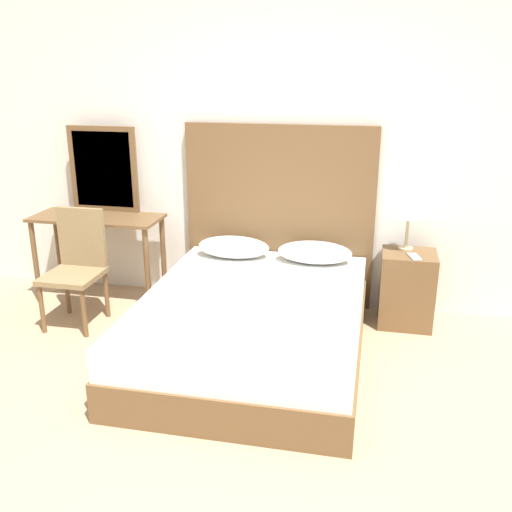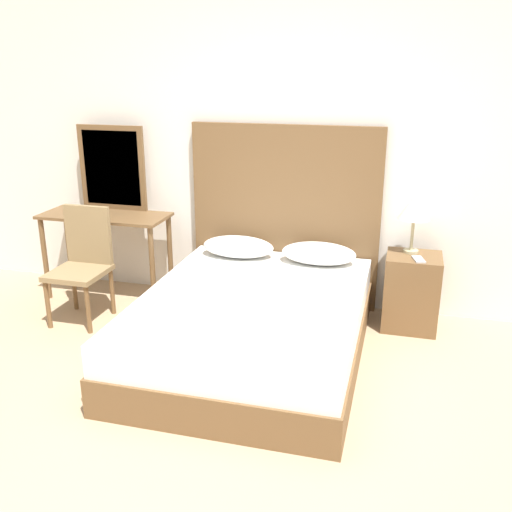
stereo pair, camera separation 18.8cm
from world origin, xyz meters
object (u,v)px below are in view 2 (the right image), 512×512
object	(u,v)px
nightstand	(411,292)
chair	(83,259)
bed	(252,326)
phone_on_nightstand	(419,259)
vanity_desk	(106,229)
phone_on_bed	(210,283)
table_lamp	(415,208)

from	to	relation	value
nightstand	chair	xyz separation A→B (m)	(-2.52, -0.47, 0.20)
nightstand	chair	bearing A→B (deg)	-169.46
bed	phone_on_nightstand	world-z (taller)	phone_on_nightstand
bed	phone_on_nightstand	distance (m)	1.32
nightstand	phone_on_nightstand	xyz separation A→B (m)	(0.03, -0.09, 0.30)
vanity_desk	phone_on_bed	bearing A→B (deg)	-27.66
table_lamp	vanity_desk	distance (m)	2.54
phone_on_bed	phone_on_nightstand	world-z (taller)	phone_on_nightstand
phone_on_bed	table_lamp	xyz separation A→B (m)	(1.37, 0.71, 0.47)
phone_on_bed	table_lamp	distance (m)	1.61
bed	phone_on_nightstand	bearing A→B (deg)	31.78
vanity_desk	table_lamp	bearing A→B (deg)	2.52
nightstand	chair	world-z (taller)	chair
nightstand	phone_on_bed	bearing A→B (deg)	-155.42
nightstand	phone_on_nightstand	distance (m)	0.31
bed	chair	world-z (taller)	chair
nightstand	vanity_desk	xyz separation A→B (m)	(-2.55, -0.04, 0.32)
table_lamp	chair	distance (m)	2.58
table_lamp	chair	world-z (taller)	table_lamp
vanity_desk	chair	xyz separation A→B (m)	(0.03, -0.43, -0.12)
bed	phone_on_bed	bearing A→B (deg)	160.31
bed	table_lamp	xyz separation A→B (m)	(1.02, 0.84, 0.70)
nightstand	table_lamp	world-z (taller)	table_lamp
bed	phone_on_nightstand	xyz separation A→B (m)	(1.08, 0.67, 0.36)
phone_on_bed	chair	world-z (taller)	chair
nightstand	vanity_desk	distance (m)	2.57
vanity_desk	bed	bearing A→B (deg)	-25.91
phone_on_nightstand	vanity_desk	world-z (taller)	vanity_desk
table_lamp	phone_on_nightstand	size ratio (longest dim) A/B	2.76
phone_on_bed	table_lamp	size ratio (longest dim) A/B	0.37
phone_on_nightstand	vanity_desk	distance (m)	2.58
phone_on_bed	chair	distance (m)	1.13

